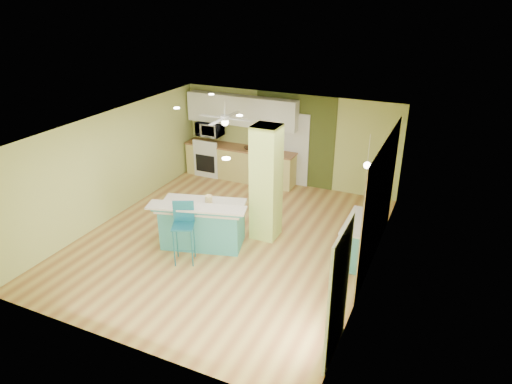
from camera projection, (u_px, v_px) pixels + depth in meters
floor at (229, 240)px, 9.90m from camera, size 6.00×7.00×0.01m
ceiling at (226, 128)px, 8.87m from camera, size 6.00×7.00×0.01m
wall_back at (288, 139)px, 12.29m from camera, size 6.00×0.01×2.50m
wall_front at (113, 276)px, 6.47m from camera, size 6.00×0.01×2.50m
wall_left at (112, 165)px, 10.52m from camera, size 0.01×7.00×2.50m
wall_right at (375, 214)px, 8.25m from camera, size 0.01×7.00×2.50m
wood_panel at (380, 201)px, 8.75m from camera, size 0.02×3.40×2.50m
olive_accent at (295, 141)px, 12.20m from camera, size 2.20×0.02×2.50m
interior_door at (294, 150)px, 12.28m from camera, size 0.82×0.05×2.00m
french_door at (338, 294)px, 6.43m from camera, size 0.04×1.08×2.10m
column at (266, 183)px, 9.55m from camera, size 0.55×0.55×2.50m
kitchen_run at (240, 163)px, 12.85m from camera, size 3.25×0.63×0.94m
stove at (211, 159)px, 13.20m from camera, size 0.76×0.66×1.08m
upper_cabinets at (241, 111)px, 12.34m from camera, size 3.20×0.34×0.80m
microwave at (210, 129)px, 12.85m from camera, size 0.70×0.48×0.39m
ceiling_fan at (225, 118)px, 11.12m from camera, size 1.41×1.41×0.61m
pendant_lamp at (367, 165)px, 8.74m from camera, size 0.14×0.14×0.69m
wall_decor at (382, 183)px, 8.80m from camera, size 0.03×0.90×0.70m
peninsula at (202, 224)px, 9.52m from camera, size 2.07×1.50×1.06m
bar_stool at (183, 222)px, 8.84m from camera, size 0.55×0.55×1.25m
side_counter at (359, 240)px, 9.05m from camera, size 0.55×1.30×0.84m
fruit_bowl at (249, 148)px, 12.50m from camera, size 0.34×0.34×0.07m
canister at (209, 199)px, 9.41m from camera, size 0.15×0.15×0.17m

